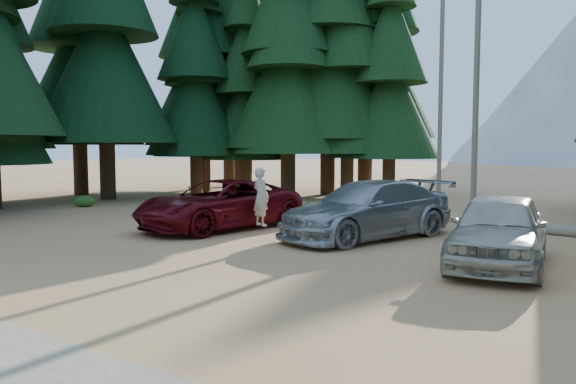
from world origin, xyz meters
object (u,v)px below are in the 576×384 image
red_pickup (219,204)px  silver_minivan_center (367,210)px  silver_minivan_right (499,230)px  frisbee_player (261,196)px  log_mid (379,210)px  log_left (259,203)px

red_pickup → silver_minivan_center: (4.54, 0.97, 0.04)m
silver_minivan_right → frisbee_player: bearing=164.3°
silver_minivan_center → log_mid: silver_minivan_center is taller
silver_minivan_right → log_left: silver_minivan_right is taller
silver_minivan_center → log_left: (-7.19, 4.56, -0.64)m
red_pickup → silver_minivan_right: (8.46, -0.75, 0.03)m
red_pickup → silver_minivan_right: bearing=4.4°
log_left → log_mid: (5.04, 0.85, -0.01)m
log_mid → red_pickup: bearing=-108.1°
log_left → log_mid: 5.11m
red_pickup → log_left: (-2.65, 5.53, -0.60)m
log_left → red_pickup: bearing=-74.1°
red_pickup → log_left: bearing=125.1°
silver_minivan_right → log_left: 12.78m
log_left → log_mid: size_ratio=1.27×
silver_minivan_center → frisbee_player: size_ratio=2.99×
silver_minivan_center → log_left: 8.54m
silver_minivan_right → frisbee_player: frisbee_player is taller
red_pickup → silver_minivan_center: bearing=21.5°
silver_minivan_right → red_pickup: bearing=166.1°
silver_minivan_center → silver_minivan_right: 4.28m
log_left → log_mid: log_left is taller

